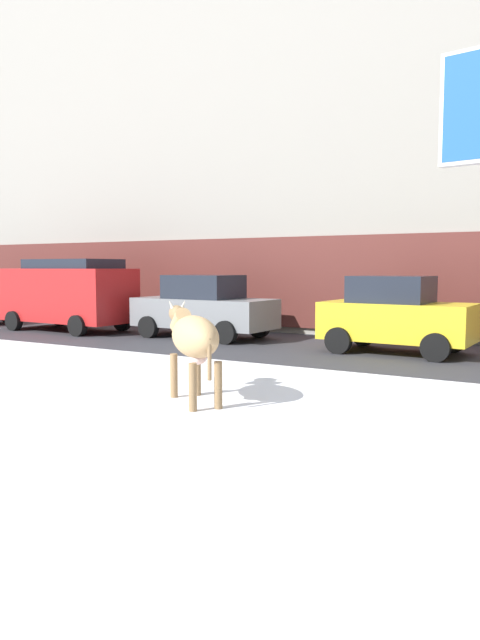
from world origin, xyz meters
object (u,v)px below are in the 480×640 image
(cow_tan, at_px, (193,338))
(car_grey_sedan, at_px, (204,307))
(car_red_van, at_px, (68,293))
(pedestrian_near_billboard, at_px, (282,304))
(car_yellow_hatchback, at_px, (396,315))

(cow_tan, xyz_separation_m, car_grey_sedan, (-4.41, 6.96, -0.09))
(car_red_van, distance_m, pedestrian_near_billboard, 6.99)
(cow_tan, bearing_deg, pedestrian_near_billboard, 108.27)
(car_yellow_hatchback, bearing_deg, pedestrian_near_billboard, 145.54)
(car_red_van, bearing_deg, car_yellow_hatchback, 1.71)
(cow_tan, xyz_separation_m, car_yellow_hatchback, (1.28, 6.69, -0.07))
(car_grey_sedan, relative_size, pedestrian_near_billboard, 2.47)
(car_grey_sedan, distance_m, car_yellow_hatchback, 5.70)
(cow_tan, bearing_deg, car_red_van, 145.61)
(pedestrian_near_billboard, bearing_deg, car_grey_sedan, -112.62)
(car_yellow_hatchback, bearing_deg, car_red_van, -178.29)
(car_yellow_hatchback, xyz_separation_m, pedestrian_near_billboard, (-4.51, 3.10, -0.05))
(car_grey_sedan, bearing_deg, pedestrian_near_billboard, 67.38)
(car_red_van, height_order, car_yellow_hatchback, car_red_van)
(car_red_van, height_order, pedestrian_near_billboard, car_red_van)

